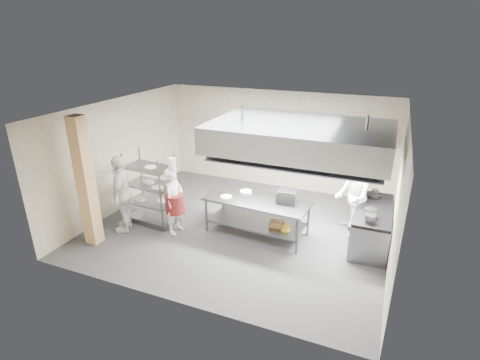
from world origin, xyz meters
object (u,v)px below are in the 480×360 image
at_px(cooking_range, 372,227).
at_px(chef_line, 352,197).
at_px(chef_plating, 122,193).
at_px(stockpot, 370,213).
at_px(griddle, 287,197).
at_px(chef_head, 174,201).
at_px(island, 257,216).
at_px(pass_rack, 151,188).

xyz_separation_m(cooking_range, chef_line, (-0.54, 0.27, 0.56)).
height_order(cooking_range, chef_line, chef_line).
distance_m(chef_line, chef_plating, 5.49).
bearing_deg(chef_plating, cooking_range, 81.53).
bearing_deg(stockpot, chef_line, 123.08).
bearing_deg(chef_line, chef_plating, -85.33).
relative_size(chef_line, griddle, 4.21).
distance_m(chef_head, stockpot, 4.48).
distance_m(chef_line, stockpot, 0.87).
relative_size(cooking_range, chef_line, 1.02).
xyz_separation_m(cooking_range, griddle, (-1.92, -0.41, 0.60)).
distance_m(chef_head, griddle, 2.69).
height_order(island, pass_rack, pass_rack).
relative_size(island, pass_rack, 1.34).
bearing_deg(stockpot, chef_plating, -168.37).
bearing_deg(pass_rack, island, 14.63).
height_order(island, griddle, griddle).
height_order(cooking_range, chef_plating, chef_plating).
height_order(chef_line, griddle, chef_line).
distance_m(cooking_range, chef_head, 4.66).
height_order(chef_plating, griddle, chef_plating).
bearing_deg(chef_head, chef_line, -67.40).
bearing_deg(pass_rack, griddle, 15.78).
bearing_deg(chef_line, chef_head, -84.18).
bearing_deg(chef_line, griddle, -79.47).
relative_size(pass_rack, chef_line, 0.94).
xyz_separation_m(island, chef_line, (2.07, 0.85, 0.52)).
height_order(chef_head, chef_line, chef_line).
height_order(pass_rack, stockpot, pass_rack).
relative_size(chef_head, chef_line, 0.84).
relative_size(chef_head, chef_plating, 0.86).
relative_size(cooking_range, chef_plating, 1.04).
bearing_deg(pass_rack, stockpot, 11.64).
distance_m(chef_plating, griddle, 3.96).
height_order(chef_head, griddle, chef_head).
bearing_deg(griddle, pass_rack, -172.30).
xyz_separation_m(chef_head, chef_plating, (-1.23, -0.36, 0.14)).
bearing_deg(chef_head, cooking_range, -72.93).
bearing_deg(chef_line, cooking_range, 47.72).
bearing_deg(cooking_range, chef_head, -164.26).
bearing_deg(chef_head, pass_rack, 74.64).
bearing_deg(stockpot, pass_rack, -174.04).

